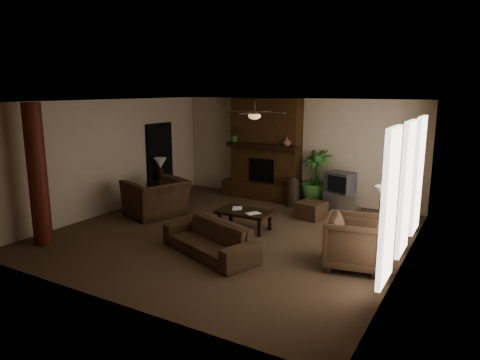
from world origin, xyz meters
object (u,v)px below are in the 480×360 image
Objects in this scene: log_column at (37,175)px; armchair_right at (355,240)px; side_table_left at (161,190)px; lamp_left at (160,165)px; armchair_left at (156,192)px; floor_plant at (315,190)px; side_table_right at (382,232)px; lamp_right at (384,196)px; coffee_table at (245,213)px; floor_vase at (293,190)px; tv_stand at (342,202)px; sofa at (210,233)px; ottoman at (311,210)px.

log_column is 2.80× the size of armchair_right.
armchair_right is at bearing 18.46° from log_column.
side_table_left is 0.85× the size of lamp_left.
armchair_right is (5.08, -0.74, -0.09)m from armchair_left.
lamp_left is at bearing -157.06° from floor_plant.
side_table_right is at bearing 114.75° from armchair_left.
armchair_left is 1.35× the size of armchair_right.
lamp_right is (5.91, 3.27, -0.40)m from log_column.
floor_vase reaches higher than coffee_table.
floor_vase is at bearing 145.21° from lamp_right.
floor_plant reaches higher than coffee_table.
armchair_left is 2.46× the size of side_table_right.
armchair_right reaches higher than tv_stand.
lamp_left is at bearing 92.95° from log_column.
lamp_right is (2.70, -1.87, 0.57)m from floor_vase.
sofa is at bearing 95.01° from armchair_right.
floor_vase is 1.40× the size of side_table_left.
armchair_left is at bearing 75.76° from log_column.
side_table_left is at bearing 161.37° from coffee_table.
coffee_table is at bearing 60.88° from armchair_right.
floor_vase is at bearing -141.12° from floor_plant.
log_column reaches higher than armchair_right.
floor_plant is (-0.83, 0.30, 0.16)m from tv_stand.
armchair_left is at bearing 70.28° from armchair_right.
ottoman is at bearing 58.30° from coffee_table.
armchair_left is 2.08× the size of lamp_right.
lamp_right reaches higher than armchair_left.
ottoman is 0.92× the size of lamp_right.
armchair_right reaches higher than floor_plant.
log_column is 4.27m from coffee_table.
sofa is 4.24m from tv_stand.
lamp_right is at bearing -5.73° from side_table_left.
tv_stand is (3.84, 2.55, -0.34)m from armchair_left.
ottoman is (0.80, 3.14, -0.21)m from sofa.
armchair_right is 4.16m from floor_plant.
side_table_left is at bearing -157.08° from floor_plant.
side_table_right reaches higher than ottoman.
floor_plant is 4.26m from lamp_left.
coffee_table is at bearing 116.15° from sofa.
sofa is 3.25m from ottoman.
floor_plant reaches higher than side_table_right.
coffee_table is (-2.67, 0.85, -0.13)m from armchair_right.
side_table_right is (1.90, -1.07, 0.08)m from ottoman.
sofa is 2.70× the size of floor_vase.
sofa reaches higher than floor_vase.
lamp_left reaches higher than sofa.
lamp_right reaches higher than side_table_right.
armchair_left reaches higher than coffee_table.
lamp_left is at bearing 161.41° from coffee_table.
log_column reaches higher than tv_stand.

